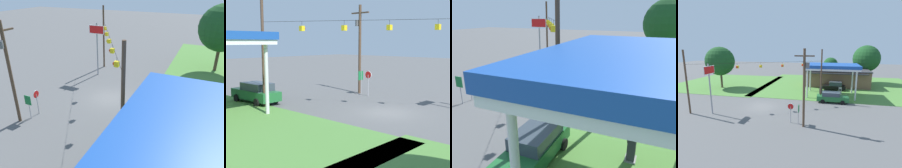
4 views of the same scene
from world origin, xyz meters
TOP-DOWN VIEW (x-y plane):
  - ground_plane at (0.00, 0.00)m, footprint 160.00×160.00m
  - gas_station_canopy at (10.43, 9.06)m, footprint 9.80×6.67m
  - stop_sign_roadside at (5.70, -4.89)m, footprint 0.80×0.08m
  - stop_sign_overhead at (-5.60, -4.41)m, footprint 0.22×2.09m
  - route_sign at (6.69, -4.97)m, footprint 0.10×0.70m
  - utility_pole_main at (7.44, -5.61)m, footprint 2.20×0.44m
  - signal_span_gantry at (0.00, -0.01)m, footprint 17.78×10.24m
  - tree_west_verge at (-13.93, 10.32)m, footprint 6.38×6.38m

SIDE VIEW (x-z plane):
  - ground_plane at x=0.00m, z-range 0.00..0.00m
  - route_sign at x=6.69m, z-range 0.51..2.91m
  - stop_sign_roadside at x=5.70m, z-range 0.56..3.06m
  - signal_span_gantry at x=0.00m, z-range 0.47..9.31m
  - stop_sign_overhead at x=-5.60m, z-range 1.44..8.44m
  - utility_pole_main at x=7.44m, z-range 0.55..9.57m
  - gas_station_canopy at x=10.43m, z-range 2.48..8.50m
  - tree_west_verge at x=-13.93m, z-range 1.44..10.71m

